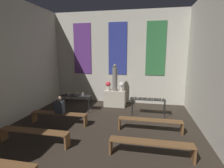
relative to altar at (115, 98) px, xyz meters
name	(u,v)px	position (x,y,z in m)	size (l,w,h in m)	color
wall_back	(118,58)	(0.00, 0.94, 2.23)	(7.91, 0.16, 5.30)	beige
altar	(115,98)	(0.00, 0.00, 0.00)	(1.16, 0.57, 0.90)	#BCB29E
statue	(115,78)	(0.00, 0.00, 1.14)	(0.27, 0.27, 1.47)	slate
flower_vase_left	(108,85)	(-0.38, 0.00, 0.74)	(0.28, 0.28, 0.50)	beige
flower_vase_right	(122,86)	(0.38, 0.00, 0.74)	(0.28, 0.28, 0.50)	beige
candle_rack_left	(76,97)	(-1.83, -1.13, 0.28)	(1.56, 0.48, 1.02)	black
candle_rack_right	(148,101)	(1.82, -1.13, 0.28)	(1.56, 0.48, 1.00)	black
pew_third_left	(34,134)	(-1.88, -4.54, -0.09)	(2.40, 0.36, 0.47)	brown
pew_third_right	(151,146)	(1.88, -4.54, -0.09)	(2.40, 0.36, 0.47)	brown
pew_back_left	(59,116)	(-1.88, -2.84, -0.09)	(2.40, 0.36, 0.47)	brown
pew_back_right	(150,122)	(1.88, -2.84, -0.09)	(2.40, 0.36, 0.47)	brown
person_seated	(60,106)	(-1.83, -2.84, 0.35)	(0.36, 0.24, 0.73)	#383D47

